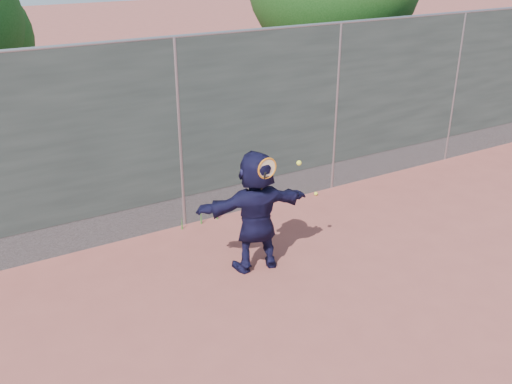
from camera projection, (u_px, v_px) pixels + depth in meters
ground at (307, 344)px, 6.57m from camera, size 80.00×80.00×0.00m
player at (256, 211)px, 7.79m from camera, size 1.67×0.76×1.74m
ball_ground at (316, 194)px, 10.37m from camera, size 0.07×0.07×0.07m
fence at (179, 132)px, 8.69m from camera, size 20.00×0.06×3.03m
swing_action at (270, 169)px, 7.39m from camera, size 0.61×0.22×0.51m
weed_clump at (203, 216)px, 9.32m from camera, size 0.68×0.07×0.30m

